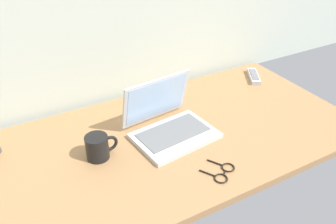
% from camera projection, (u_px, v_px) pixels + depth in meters
% --- Properties ---
extents(desk, '(1.60, 0.76, 0.03)m').
position_uv_depth(desk, '(163.00, 142.00, 1.38)').
color(desk, '#A87A4C').
rests_on(desk, ground).
extents(laptop, '(0.33, 0.30, 0.21)m').
position_uv_depth(laptop, '(168.00, 123.00, 1.39)').
color(laptop, silver).
rests_on(laptop, desk).
extents(coffee_mug, '(0.12, 0.08, 0.09)m').
position_uv_depth(coffee_mug, '(98.00, 147.00, 1.26)').
color(coffee_mug, black).
rests_on(coffee_mug, desk).
extents(remote_control_far, '(0.12, 0.16, 0.02)m').
position_uv_depth(remote_control_far, '(254.00, 76.00, 1.81)').
color(remote_control_far, '#B7B7B7').
rests_on(remote_control_far, desk).
extents(eyeglasses, '(0.13, 0.14, 0.01)m').
position_uv_depth(eyeglasses, '(224.00, 172.00, 1.21)').
color(eyeglasses, black).
rests_on(eyeglasses, desk).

